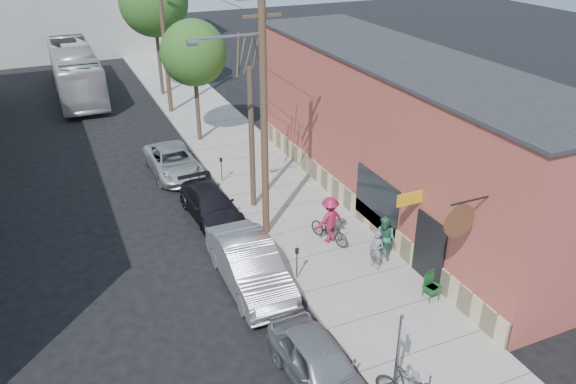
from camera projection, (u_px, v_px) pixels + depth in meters
name	position (u px, v px, depth m)	size (l,w,h in m)	color
ground	(247.00, 312.00, 18.71)	(120.00, 120.00, 0.00)	black
sidewalk	(251.00, 166.00, 29.19)	(4.50, 58.00, 0.15)	#A4A198
cafe_building	(398.00, 132.00, 24.53)	(6.60, 20.20, 6.61)	#9F473B
sign_post	(398.00, 350.00, 14.51)	(0.07, 0.45, 2.80)	slate
parking_meter_near	(297.00, 258.00, 19.81)	(0.14, 0.14, 1.24)	slate
parking_meter_far	(221.00, 166.00, 26.95)	(0.14, 0.14, 1.24)	slate
utility_pole_near	(262.00, 109.00, 20.69)	(3.57, 0.28, 10.00)	#503A28
utility_pole_far	(163.00, 30.00, 34.47)	(1.80, 0.28, 10.00)	#503A28
tree_bare	(252.00, 140.00, 23.76)	(0.24, 0.24, 6.23)	#44392C
tree_leafy_mid	(194.00, 53.00, 30.10)	(3.57, 3.57, 6.74)	#44392C
tree_leafy_far	(153.00, 2.00, 37.39)	(4.61, 4.61, 8.62)	#44392C
patio_chair_a	(432.00, 285.00, 19.05)	(0.50, 0.50, 0.88)	#144821
patio_chair_b	(432.00, 288.00, 18.91)	(0.50, 0.50, 0.88)	#144821
patron_grey	(376.00, 250.00, 20.41)	(0.57, 0.37, 1.56)	slate
patron_green	(385.00, 239.00, 20.87)	(0.87, 0.68, 1.78)	#2D7154
cyclist	(330.00, 220.00, 22.01)	(1.24, 0.71, 1.93)	maroon
cyclist_bike	(329.00, 230.00, 22.22)	(0.67, 1.93, 1.01)	black
car_0	(320.00, 364.00, 15.57)	(1.70, 4.22, 1.44)	#95999C
car_1	(250.00, 265.00, 19.68)	(1.79, 5.14, 1.69)	#B9BBC1
car_2	(211.00, 205.00, 24.13)	(1.79, 4.40, 1.28)	black
car_3	(173.00, 162.00, 28.17)	(2.20, 4.76, 1.32)	silver
bus	(76.00, 71.00, 39.77)	(2.87, 12.25, 3.41)	white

